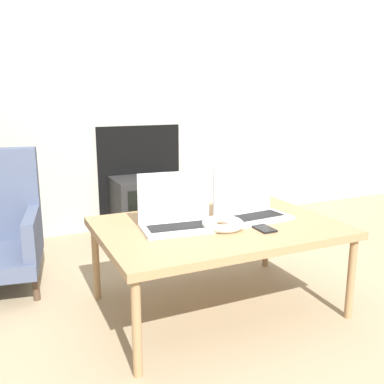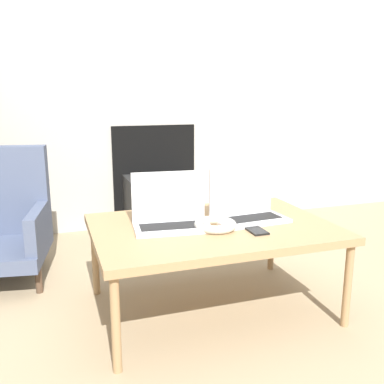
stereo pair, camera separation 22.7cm
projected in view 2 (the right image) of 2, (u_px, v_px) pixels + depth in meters
name	position (u px, v px, depth m)	size (l,w,h in m)	color
ground_plane	(236.00, 340.00, 1.85)	(14.00, 14.00, 0.00)	#998466
wall_back	(141.00, 60.00, 3.21)	(7.00, 0.08, 2.60)	#ADA89E
table	(212.00, 231.00, 2.03)	(1.12, 0.77, 0.43)	#9E7A51
laptop_left	(171.00, 214.00, 1.98)	(0.37, 0.24, 0.25)	silver
laptop_right	(246.00, 207.00, 2.10)	(0.36, 0.23, 0.25)	silver
headphones	(215.00, 225.00, 1.96)	(0.19, 0.19, 0.04)	beige
phone	(256.00, 230.00, 1.92)	(0.07, 0.13, 0.01)	black
tv	(161.00, 205.00, 3.25)	(0.52, 0.38, 0.43)	black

